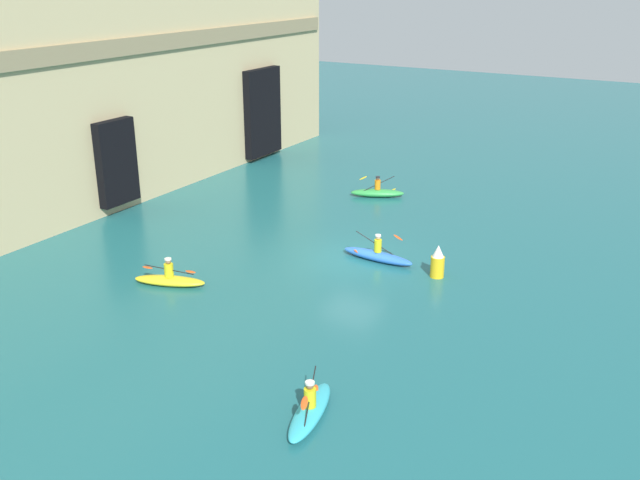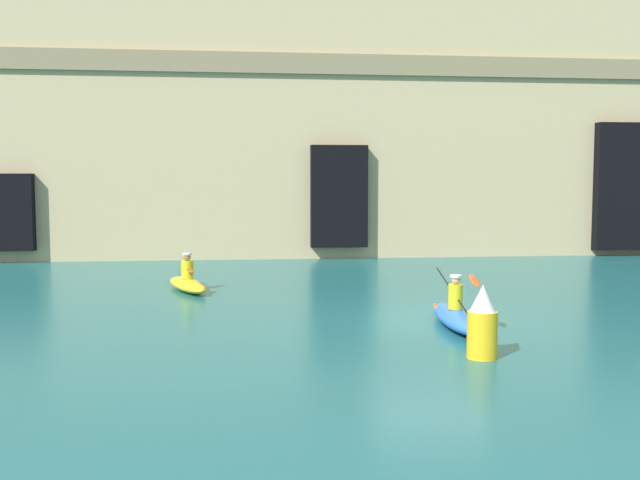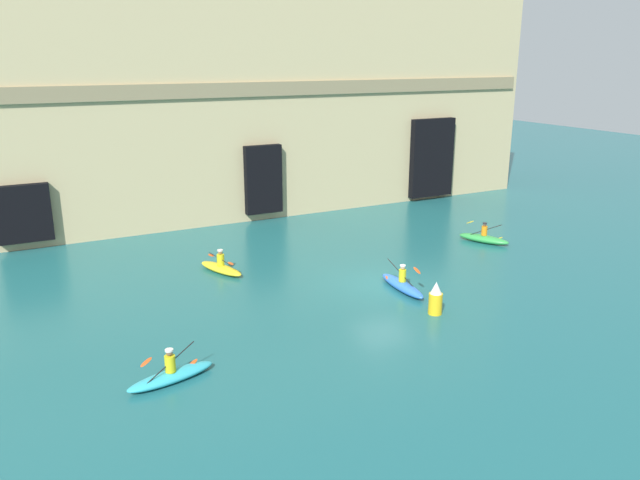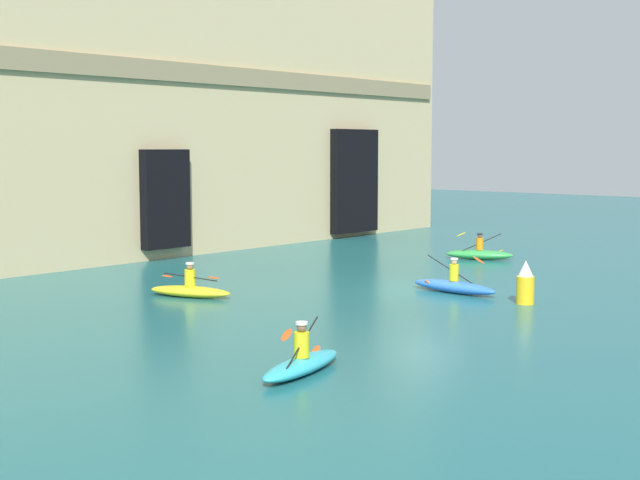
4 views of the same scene
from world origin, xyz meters
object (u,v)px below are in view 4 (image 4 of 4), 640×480
at_px(marker_buoy, 525,284).
at_px(kayak_blue, 454,286).
at_px(kayak_yellow, 190,290).
at_px(kayak_cyan, 302,363).
at_px(kayak_green, 479,254).

bearing_deg(marker_buoy, kayak_blue, 82.79).
bearing_deg(kayak_yellow, marker_buoy, -165.66).
distance_m(kayak_cyan, marker_buoy, 10.77).
distance_m(kayak_yellow, kayak_cyan, 10.38).
bearing_deg(marker_buoy, kayak_yellow, 124.19).
xyz_separation_m(kayak_yellow, kayak_blue, (6.29, -5.94, 0.00)).
relative_size(kayak_green, marker_buoy, 2.16).
relative_size(kayak_blue, marker_buoy, 2.43).
height_order(kayak_green, marker_buoy, marker_buoy).
xyz_separation_m(kayak_green, kayak_cyan, (-19.30, -7.17, -0.02)).
height_order(kayak_green, kayak_blue, kayak_blue).
distance_m(kayak_cyan, kayak_blue, 11.57).
height_order(kayak_cyan, kayak_blue, kayak_blue).
xyz_separation_m(kayak_cyan, kayak_blue, (11.11, 3.25, 0.01)).
relative_size(kayak_green, kayak_yellow, 1.00).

